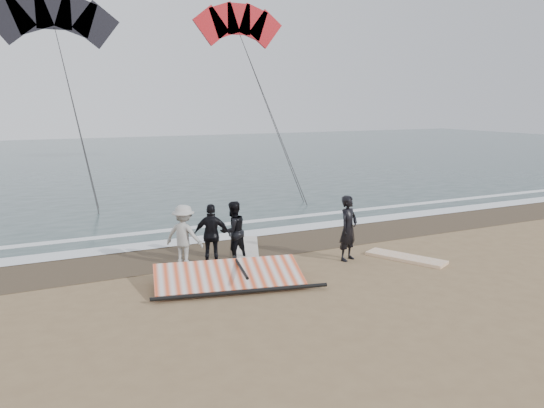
{
  "coord_description": "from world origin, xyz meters",
  "views": [
    {
      "loc": [
        -7.31,
        -10.19,
        4.41
      ],
      "look_at": [
        -0.86,
        3.0,
        1.6
      ],
      "focal_mm": 35.0,
      "sensor_mm": 36.0,
      "label": 1
    }
  ],
  "objects_px": {
    "board_white": "(406,258)",
    "sail_rig": "(225,277)",
    "man_main": "(348,228)",
    "board_cream": "(246,248)"
  },
  "relations": [
    {
      "from": "man_main",
      "to": "board_white",
      "type": "distance_m",
      "value": 1.9
    },
    {
      "from": "man_main",
      "to": "board_cream",
      "type": "xyz_separation_m",
      "value": [
        -2.2,
        2.18,
        -0.88
      ]
    },
    {
      "from": "board_white",
      "to": "sail_rig",
      "type": "bearing_deg",
      "value": 151.35
    },
    {
      "from": "board_white",
      "to": "sail_rig",
      "type": "distance_m",
      "value": 5.45
    },
    {
      "from": "board_cream",
      "to": "board_white",
      "type": "bearing_deg",
      "value": -14.59
    },
    {
      "from": "man_main",
      "to": "sail_rig",
      "type": "xyz_separation_m",
      "value": [
        -3.91,
        -0.44,
        -0.74
      ]
    },
    {
      "from": "board_cream",
      "to": "sail_rig",
      "type": "distance_m",
      "value": 3.13
    },
    {
      "from": "board_white",
      "to": "sail_rig",
      "type": "height_order",
      "value": "sail_rig"
    },
    {
      "from": "board_white",
      "to": "sail_rig",
      "type": "relative_size",
      "value": 0.56
    },
    {
      "from": "man_main",
      "to": "board_cream",
      "type": "height_order",
      "value": "man_main"
    }
  ]
}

